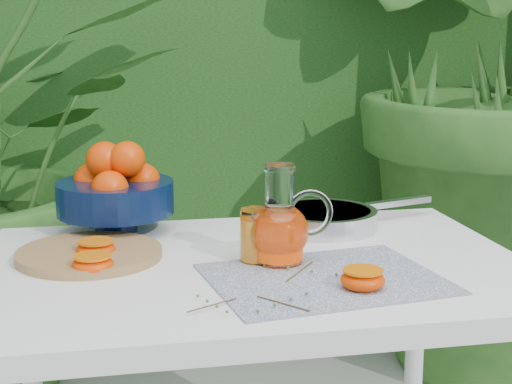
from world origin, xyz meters
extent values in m
cube|color=#134315|center=(0.00, 2.20, 1.25)|extent=(8.00, 1.20, 2.50)
imported|color=#27591E|center=(0.96, 1.18, 1.09)|extent=(3.07, 3.07, 2.18)
cube|color=white|center=(0.00, 0.06, 0.73)|extent=(1.00, 0.70, 0.04)
cylinder|color=white|center=(0.45, 0.36, 0.35)|extent=(0.04, 0.04, 0.71)
cube|color=#0E1D4E|center=(0.10, -0.06, 0.75)|extent=(0.43, 0.36, 0.00)
cylinder|color=#9B6946|center=(-0.31, 0.15, 0.76)|extent=(0.31, 0.31, 0.02)
cylinder|color=black|center=(-0.25, 0.35, 0.77)|extent=(0.10, 0.10, 0.04)
cylinder|color=black|center=(-0.25, 0.35, 0.82)|extent=(0.29, 0.29, 0.07)
sphere|color=#F33002|center=(-0.30, 0.38, 0.85)|extent=(0.09, 0.09, 0.08)
sphere|color=#F33002|center=(-0.19, 0.36, 0.85)|extent=(0.09, 0.09, 0.08)
sphere|color=#F33002|center=(-0.26, 0.29, 0.85)|extent=(0.09, 0.09, 0.08)
sphere|color=#F33002|center=(-0.24, 0.41, 0.85)|extent=(0.09, 0.09, 0.08)
sphere|color=#F33002|center=(-0.27, 0.35, 0.90)|extent=(0.09, 0.09, 0.08)
sphere|color=#F33002|center=(-0.22, 0.33, 0.91)|extent=(0.09, 0.09, 0.08)
cylinder|color=white|center=(0.04, 0.05, 0.76)|extent=(0.09, 0.09, 0.01)
ellipsoid|color=white|center=(0.04, 0.05, 0.81)|extent=(0.12, 0.12, 0.11)
cylinder|color=white|center=(0.04, 0.05, 0.89)|extent=(0.05, 0.05, 0.07)
cylinder|color=white|center=(0.04, 0.05, 0.93)|extent=(0.06, 0.06, 0.01)
torus|color=white|center=(0.09, 0.05, 0.85)|extent=(0.09, 0.02, 0.09)
cylinder|color=#D33B04|center=(0.04, 0.05, 0.80)|extent=(0.09, 0.09, 0.08)
cylinder|color=white|center=(0.00, 0.06, 0.80)|extent=(0.07, 0.07, 0.10)
cylinder|color=orange|center=(0.00, 0.06, 0.79)|extent=(0.07, 0.07, 0.08)
cylinder|color=#D75F06|center=(0.00, 0.06, 0.84)|extent=(0.06, 0.06, 0.00)
cylinder|color=silver|center=(0.19, 0.28, 0.77)|extent=(0.29, 0.29, 0.04)
cylinder|color=silver|center=(0.19, 0.28, 0.79)|extent=(0.25, 0.25, 0.01)
cube|color=silver|center=(0.38, 0.34, 0.79)|extent=(0.17, 0.07, 0.01)
ellipsoid|color=#F33002|center=(-0.30, 0.05, 0.77)|extent=(0.09, 0.09, 0.04)
cylinder|color=#D75F06|center=(-0.30, 0.05, 0.78)|extent=(0.08, 0.08, 0.00)
ellipsoid|color=#F33002|center=(-0.29, 0.15, 0.77)|extent=(0.09, 0.09, 0.04)
cylinder|color=#D75F06|center=(-0.29, 0.15, 0.78)|extent=(0.08, 0.08, 0.00)
ellipsoid|color=#F33002|center=(0.14, -0.12, 0.77)|extent=(0.09, 0.09, 0.04)
cylinder|color=#D75F06|center=(0.14, -0.12, 0.78)|extent=(0.08, 0.08, 0.00)
cylinder|color=#503924|center=(-0.01, -0.17, 0.76)|extent=(0.07, 0.08, 0.00)
sphere|color=#426132|center=(-0.05, -0.20, 0.76)|extent=(0.01, 0.01, 0.01)
sphere|color=#426132|center=(-0.02, -0.18, 0.76)|extent=(0.01, 0.01, 0.01)
sphere|color=#426132|center=(0.01, -0.16, 0.76)|extent=(0.01, 0.01, 0.01)
sphere|color=#426132|center=(0.04, -0.14, 0.76)|extent=(0.01, 0.01, 0.01)
cylinder|color=#503924|center=(0.06, -0.02, 0.76)|extent=(0.08, 0.10, 0.00)
sphere|color=#426132|center=(0.00, 0.02, 0.76)|extent=(0.01, 0.01, 0.01)
sphere|color=#426132|center=(0.04, -0.01, 0.76)|extent=(0.01, 0.01, 0.01)
sphere|color=#426132|center=(0.08, -0.03, 0.76)|extent=(0.01, 0.01, 0.01)
sphere|color=#426132|center=(0.12, -0.06, 0.76)|extent=(0.01, 0.01, 0.01)
cylinder|color=#503924|center=(-0.12, -0.16, 0.76)|extent=(0.08, 0.05, 0.00)
sphere|color=#426132|center=(-0.10, -0.20, 0.76)|extent=(0.01, 0.01, 0.01)
sphere|color=#426132|center=(-0.11, -0.17, 0.76)|extent=(0.01, 0.01, 0.01)
sphere|color=#426132|center=(-0.12, -0.15, 0.76)|extent=(0.01, 0.01, 0.01)
sphere|color=#426132|center=(-0.13, -0.12, 0.76)|extent=(0.01, 0.01, 0.01)
camera|label=1|loc=(-0.28, -1.31, 1.18)|focal=55.00mm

